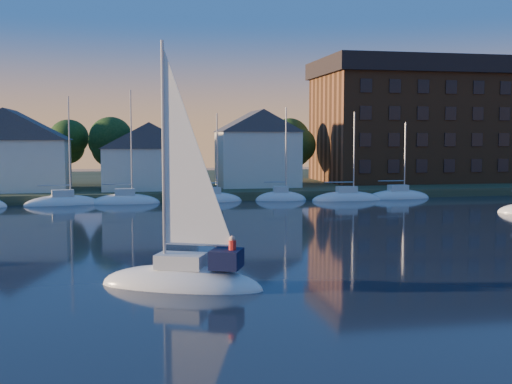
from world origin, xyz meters
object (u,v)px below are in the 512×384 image
object	(u,v)px
clubhouse_west	(11,149)
hero_sailboat	(184,276)
clubhouse_centre	(148,155)
condo_block	(423,120)
clubhouse_east	(257,148)

from	to	relation	value
clubhouse_west	hero_sailboat	world-z (taller)	hero_sailboat
clubhouse_centre	hero_sailboat	size ratio (longest dim) A/B	0.88
clubhouse_centre	condo_block	world-z (taller)	condo_block
clubhouse_west	hero_sailboat	xyz separation A→B (m)	(16.05, -49.32, -5.37)
clubhouse_west	clubhouse_east	bearing A→B (deg)	1.91
clubhouse_centre	hero_sailboat	bearing A→B (deg)	-89.94
clubhouse_east	hero_sailboat	size ratio (longest dim) A/B	0.80
clubhouse_centre	clubhouse_west	bearing A→B (deg)	176.42
condo_block	clubhouse_west	bearing A→B (deg)	-172.93
clubhouse_west	hero_sailboat	bearing A→B (deg)	-71.97
clubhouse_centre	hero_sailboat	world-z (taller)	hero_sailboat
clubhouse_east	condo_block	distance (m)	26.94
clubhouse_centre	clubhouse_east	bearing A→B (deg)	8.13
clubhouse_west	clubhouse_east	distance (m)	30.02
clubhouse_west	clubhouse_centre	world-z (taller)	clubhouse_west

